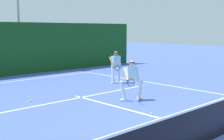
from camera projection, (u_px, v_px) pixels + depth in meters
The scene contains 10 objects.
ground_plane at pixel (222, 135), 7.97m from camera, with size 80.00×80.00×0.00m, color #475FBB.
court_line_baseline_far at pixel (18, 81), 16.30m from camera, with size 9.45×0.10×0.01m, color white.
court_line_service at pixel (81, 97), 12.33m from camera, with size 7.70×0.10×0.01m, color white.
court_line_centre at pixel (133, 111), 10.28m from camera, with size 0.10×6.40×0.01m, color white.
tennis_net at pixel (223, 116), 7.90m from camera, with size 10.36×0.09×1.12m.
player_near at pixel (132, 79), 11.69m from camera, with size 1.11×0.83×1.57m.
player_far at pixel (116, 66), 15.45m from camera, with size 0.91×0.85×1.64m.
tennis_ball at pixel (152, 114), 9.85m from camera, with size 0.07×0.07×0.07m, color #D1E033.
tennis_ball_extra at pixel (31, 101), 11.61m from camera, with size 0.07×0.07×0.07m, color #D1E033.
back_fence_windscreen at pixel (2, 50), 17.51m from camera, with size 20.67×0.12×3.17m, color #134218.
Camera 1 is at (-7.37, -3.60, 2.75)m, focal length 48.70 mm.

